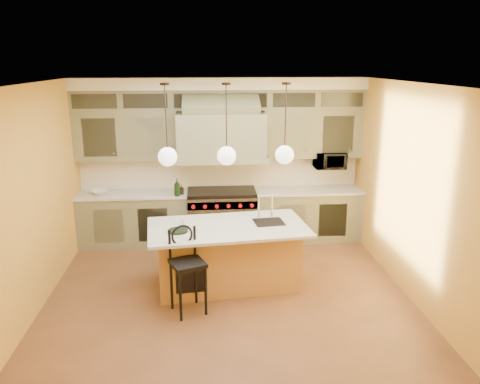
{
  "coord_description": "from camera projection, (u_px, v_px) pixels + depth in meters",
  "views": [
    {
      "loc": [
        -0.31,
        -5.82,
        3.17
      ],
      "look_at": [
        0.21,
        0.7,
        1.33
      ],
      "focal_mm": 35.0,
      "sensor_mm": 36.0,
      "label": 1
    }
  ],
  "objects": [
    {
      "name": "oil_bottle_b",
      "position": [
        181.0,
        189.0,
        8.08
      ],
      "size": [
        0.08,
        0.08,
        0.17
      ],
      "primitive_type": "imported",
      "rotation": [
        0.0,
        0.0,
        -0.09
      ],
      "color": "black",
      "rests_on": "back_cabinetry"
    },
    {
      "name": "pendant_left",
      "position": [
        167.0,
        155.0,
        6.31
      ],
      "size": [
        0.26,
        0.26,
        1.11
      ],
      "color": "#2D2319",
      "rests_on": "ceiling"
    },
    {
      "name": "wall_left",
      "position": [
        30.0,
        203.0,
        5.88
      ],
      "size": [
        0.0,
        5.0,
        5.0
      ],
      "primitive_type": "plane",
      "rotation": [
        1.57,
        0.0,
        1.57
      ],
      "color": "gold",
      "rests_on": "ground"
    },
    {
      "name": "floor",
      "position": [
        229.0,
        298.0,
        6.47
      ],
      "size": [
        5.0,
        5.0,
        0.0
      ],
      "primitive_type": "plane",
      "color": "brown",
      "rests_on": "ground"
    },
    {
      "name": "fruit_bowl",
      "position": [
        100.0,
        192.0,
        8.1
      ],
      "size": [
        0.33,
        0.33,
        0.08
      ],
      "primitive_type": "imported",
      "rotation": [
        0.0,
        0.0,
        0.08
      ],
      "color": "white",
      "rests_on": "back_cabinetry"
    },
    {
      "name": "wall_right",
      "position": [
        414.0,
        194.0,
        6.26
      ],
      "size": [
        0.0,
        5.0,
        5.0
      ],
      "primitive_type": "plane",
      "rotation": [
        1.57,
        0.0,
        -1.57
      ],
      "color": "gold",
      "rests_on": "ground"
    },
    {
      "name": "kitchen_island",
      "position": [
        228.0,
        254.0,
        6.77
      ],
      "size": [
        2.34,
        1.42,
        1.35
      ],
      "rotation": [
        0.0,
        0.0,
        0.11
      ],
      "color": "#AA803C",
      "rests_on": "floor"
    },
    {
      "name": "wall_back",
      "position": [
        221.0,
        159.0,
        8.47
      ],
      "size": [
        5.0,
        0.0,
        5.0
      ],
      "primitive_type": "plane",
      "rotation": [
        1.57,
        0.0,
        0.0
      ],
      "color": "gold",
      "rests_on": "ground"
    },
    {
      "name": "range",
      "position": [
        222.0,
        216.0,
        8.39
      ],
      "size": [
        1.2,
        0.74,
        0.96
      ],
      "color": "silver",
      "rests_on": "floor"
    },
    {
      "name": "pendant_center",
      "position": [
        227.0,
        154.0,
        6.37
      ],
      "size": [
        0.26,
        0.26,
        1.11
      ],
      "color": "#2D2319",
      "rests_on": "ceiling"
    },
    {
      "name": "cup",
      "position": [
        184.0,
        221.0,
        6.7
      ],
      "size": [
        0.1,
        0.1,
        0.08
      ],
      "primitive_type": "imported",
      "rotation": [
        0.0,
        0.0,
        -0.11
      ],
      "color": "white",
      "rests_on": "kitchen_island"
    },
    {
      "name": "back_cabinetry",
      "position": [
        221.0,
        163.0,
        8.22
      ],
      "size": [
        5.0,
        0.77,
        2.9
      ],
      "color": "gray",
      "rests_on": "floor"
    },
    {
      "name": "ceiling",
      "position": [
        227.0,
        84.0,
        5.68
      ],
      "size": [
        5.0,
        5.0,
        0.0
      ],
      "primitive_type": "plane",
      "rotation": [
        3.14,
        0.0,
        0.0
      ],
      "color": "white",
      "rests_on": "wall_back"
    },
    {
      "name": "wall_front",
      "position": [
        246.0,
        288.0,
        3.67
      ],
      "size": [
        5.0,
        0.0,
        5.0
      ],
      "primitive_type": "plane",
      "rotation": [
        -1.57,
        0.0,
        0.0
      ],
      "color": "gold",
      "rests_on": "ground"
    },
    {
      "name": "pendant_right",
      "position": [
        285.0,
        153.0,
        6.43
      ],
      "size": [
        0.26,
        0.26,
        1.11
      ],
      "color": "#2D2319",
      "rests_on": "ceiling"
    },
    {
      "name": "microwave",
      "position": [
        330.0,
        160.0,
        8.38
      ],
      "size": [
        0.54,
        0.37,
        0.3
      ],
      "primitive_type": "imported",
      "color": "black",
      "rests_on": "back_cabinetry"
    },
    {
      "name": "oil_bottle_a",
      "position": [
        177.0,
        187.0,
        7.96
      ],
      "size": [
        0.12,
        0.12,
        0.3
      ],
      "primitive_type": "imported",
      "rotation": [
        0.0,
        0.0,
        -0.01
      ],
      "color": "black",
      "rests_on": "back_cabinetry"
    },
    {
      "name": "counter_stool",
      "position": [
        187.0,
        265.0,
        5.98
      ],
      "size": [
        0.52,
        0.52,
        1.15
      ],
      "rotation": [
        0.0,
        0.0,
        0.39
      ],
      "color": "black",
      "rests_on": "floor"
    }
  ]
}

